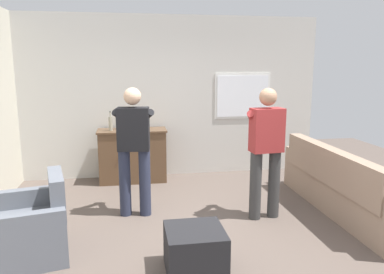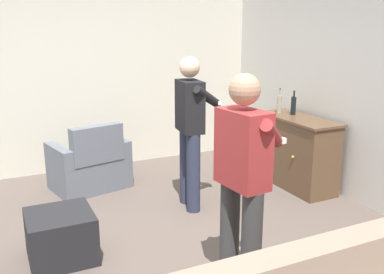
{
  "view_description": "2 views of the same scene",
  "coord_description": "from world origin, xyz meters",
  "px_view_note": "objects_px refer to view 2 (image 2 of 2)",
  "views": [
    {
      "loc": [
        -0.76,
        -3.94,
        1.96
      ],
      "look_at": [
        -0.03,
        0.42,
        1.1
      ],
      "focal_mm": 35.0,
      "sensor_mm": 36.0,
      "label": 1
    },
    {
      "loc": [
        3.35,
        -1.11,
        1.98
      ],
      "look_at": [
        0.19,
        0.39,
        1.08
      ],
      "focal_mm": 40.0,
      "sensor_mm": 36.0,
      "label": 2
    }
  ],
  "objects_px": {
    "armchair": "(90,166)",
    "ottoman": "(61,236)",
    "person_standing_right": "(243,178)",
    "bottle_wine_green": "(279,104)",
    "sideboard_cabinet": "(296,152)",
    "person_standing_left": "(191,126)",
    "bottle_liquor_amber": "(293,105)"
  },
  "relations": [
    {
      "from": "armchair",
      "to": "ottoman",
      "type": "distance_m",
      "value": 1.69
    },
    {
      "from": "person_standing_right",
      "to": "bottle_wine_green",
      "type": "bearing_deg",
      "value": 138.01
    },
    {
      "from": "sideboard_cabinet",
      "to": "ottoman",
      "type": "relative_size",
      "value": 2.06
    },
    {
      "from": "person_standing_left",
      "to": "person_standing_right",
      "type": "relative_size",
      "value": 1.0
    },
    {
      "from": "bottle_liquor_amber",
      "to": "ottoman",
      "type": "xyz_separation_m",
      "value": [
        0.72,
        -3.03,
        -0.8
      ]
    },
    {
      "from": "bottle_liquor_amber",
      "to": "person_standing_right",
      "type": "xyz_separation_m",
      "value": [
        1.83,
        -1.89,
        -0.08
      ]
    },
    {
      "from": "sideboard_cabinet",
      "to": "bottle_wine_green",
      "type": "distance_m",
      "value": 0.66
    },
    {
      "from": "armchair",
      "to": "bottle_wine_green",
      "type": "height_order",
      "value": "bottle_wine_green"
    },
    {
      "from": "bottle_wine_green",
      "to": "ottoman",
      "type": "relative_size",
      "value": 0.58
    },
    {
      "from": "person_standing_left",
      "to": "person_standing_right",
      "type": "bearing_deg",
      "value": -12.42
    },
    {
      "from": "ottoman",
      "to": "armchair",
      "type": "bearing_deg",
      "value": 158.81
    },
    {
      "from": "armchair",
      "to": "ottoman",
      "type": "relative_size",
      "value": 1.8
    },
    {
      "from": "armchair",
      "to": "bottle_liquor_amber",
      "type": "xyz_separation_m",
      "value": [
        0.86,
        2.42,
        0.72
      ]
    },
    {
      "from": "armchair",
      "to": "sideboard_cabinet",
      "type": "relative_size",
      "value": 0.87
    },
    {
      "from": "ottoman",
      "to": "person_standing_right",
      "type": "xyz_separation_m",
      "value": [
        1.11,
        1.14,
        0.72
      ]
    },
    {
      "from": "person_standing_right",
      "to": "ottoman",
      "type": "bearing_deg",
      "value": -134.1
    },
    {
      "from": "bottle_wine_green",
      "to": "person_standing_right",
      "type": "bearing_deg",
      "value": -41.99
    },
    {
      "from": "armchair",
      "to": "person_standing_left",
      "type": "bearing_deg",
      "value": 40.68
    },
    {
      "from": "armchair",
      "to": "sideboard_cabinet",
      "type": "distance_m",
      "value": 2.59
    },
    {
      "from": "bottle_liquor_amber",
      "to": "person_standing_left",
      "type": "relative_size",
      "value": 0.18
    },
    {
      "from": "bottle_wine_green",
      "to": "bottle_liquor_amber",
      "type": "height_order",
      "value": "bottle_wine_green"
    },
    {
      "from": "sideboard_cabinet",
      "to": "person_standing_right",
      "type": "height_order",
      "value": "person_standing_right"
    },
    {
      "from": "sideboard_cabinet",
      "to": "person_standing_left",
      "type": "bearing_deg",
      "value": -89.44
    },
    {
      "from": "armchair",
      "to": "person_standing_right",
      "type": "relative_size",
      "value": 0.6
    },
    {
      "from": "armchair",
      "to": "person_standing_left",
      "type": "relative_size",
      "value": 0.6
    },
    {
      "from": "armchair",
      "to": "person_standing_right",
      "type": "xyz_separation_m",
      "value": [
        2.68,
        0.53,
        0.65
      ]
    },
    {
      "from": "person_standing_right",
      "to": "person_standing_left",
      "type": "bearing_deg",
      "value": 167.58
    },
    {
      "from": "armchair",
      "to": "person_standing_right",
      "type": "bearing_deg",
      "value": 11.22
    },
    {
      "from": "bottle_wine_green",
      "to": "bottle_liquor_amber",
      "type": "bearing_deg",
      "value": 27.63
    },
    {
      "from": "sideboard_cabinet",
      "to": "ottoman",
      "type": "distance_m",
      "value": 3.05
    },
    {
      "from": "sideboard_cabinet",
      "to": "bottle_wine_green",
      "type": "xyz_separation_m",
      "value": [
        -0.34,
        -0.04,
        0.56
      ]
    },
    {
      "from": "person_standing_right",
      "to": "bottle_liquor_amber",
      "type": "bearing_deg",
      "value": 134.05
    }
  ]
}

